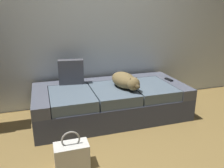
# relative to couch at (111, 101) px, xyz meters

# --- Properties ---
(ground_plane) EXTENTS (10.00, 10.00, 0.00)m
(ground_plane) POSITION_rel_couch_xyz_m (0.00, -1.02, -0.22)
(ground_plane) COLOR olive
(back_wall) EXTENTS (6.40, 0.10, 2.80)m
(back_wall) POSITION_rel_couch_xyz_m (0.00, 0.60, 1.18)
(back_wall) COLOR silver
(back_wall) RESTS_ON ground
(couch) EXTENTS (2.04, 0.96, 0.44)m
(couch) POSITION_rel_couch_xyz_m (0.00, 0.00, 0.00)
(couch) COLOR #40465C
(couch) RESTS_ON ground
(dog_tan) EXTENTS (0.35, 0.59, 0.20)m
(dog_tan) POSITION_rel_couch_xyz_m (0.16, -0.12, 0.32)
(dog_tan) COLOR olive
(dog_tan) RESTS_ON couch
(tv_remote) EXTENTS (0.06, 0.15, 0.02)m
(tv_remote) POSITION_rel_couch_xyz_m (0.89, 0.01, 0.23)
(tv_remote) COLOR black
(tv_remote) RESTS_ON couch
(throw_pillow) EXTENTS (0.35, 0.16, 0.34)m
(throw_pillow) POSITION_rel_couch_xyz_m (-0.49, 0.28, 0.39)
(throw_pillow) COLOR #494950
(throw_pillow) RESTS_ON couch
(handbag) EXTENTS (0.32, 0.18, 0.38)m
(handbag) POSITION_rel_couch_xyz_m (-0.67, -0.93, -0.09)
(handbag) COLOR white
(handbag) RESTS_ON ground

